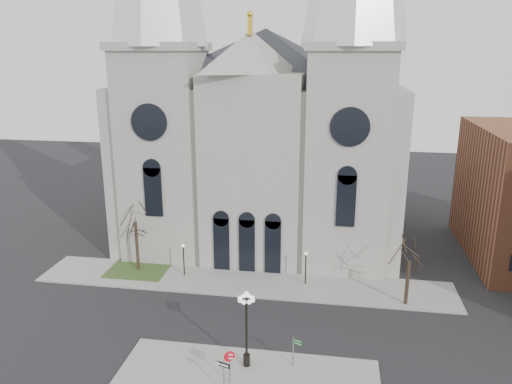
# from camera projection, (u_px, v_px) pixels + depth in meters

# --- Properties ---
(ground) EXTENTS (160.00, 160.00, 0.00)m
(ground) POSITION_uv_depth(u_px,v_px,m) (216.00, 347.00, 37.80)
(ground) COLOR black
(ground) RESTS_ON ground
(sidewalk_far) EXTENTS (40.00, 6.00, 0.14)m
(sidewalk_far) POSITION_uv_depth(u_px,v_px,m) (243.00, 282.00, 48.22)
(sidewalk_far) COLOR gray
(sidewalk_far) RESTS_ON ground
(grass_patch) EXTENTS (6.00, 5.00, 0.18)m
(grass_patch) POSITION_uv_depth(u_px,v_px,m) (139.00, 270.00, 50.85)
(grass_patch) COLOR #33491F
(grass_patch) RESTS_ON ground
(cathedral) EXTENTS (33.00, 26.66, 54.00)m
(cathedral) POSITION_uv_depth(u_px,v_px,m) (262.00, 80.00, 54.39)
(cathedral) COLOR #A29F97
(cathedral) RESTS_ON ground
(tree_left) EXTENTS (3.20, 3.20, 7.50)m
(tree_left) POSITION_uv_depth(u_px,v_px,m) (135.00, 219.00, 49.34)
(tree_left) COLOR black
(tree_left) RESTS_ON ground
(tree_right) EXTENTS (3.20, 3.20, 6.00)m
(tree_right) POSITION_uv_depth(u_px,v_px,m) (410.00, 258.00, 42.80)
(tree_right) COLOR black
(tree_right) RESTS_ON ground
(ped_lamp_left) EXTENTS (0.32, 0.32, 3.26)m
(ped_lamp_left) POSITION_uv_depth(u_px,v_px,m) (184.00, 254.00, 48.99)
(ped_lamp_left) COLOR black
(ped_lamp_left) RESTS_ON sidewalk_far
(ped_lamp_right) EXTENTS (0.32, 0.32, 3.26)m
(ped_lamp_right) POSITION_uv_depth(u_px,v_px,m) (306.00, 262.00, 47.14)
(ped_lamp_right) COLOR black
(ped_lamp_right) RESTS_ON sidewalk_far
(stop_sign) EXTENTS (0.92, 0.10, 2.54)m
(stop_sign) POSITION_uv_depth(u_px,v_px,m) (229.00, 360.00, 33.02)
(stop_sign) COLOR slate
(stop_sign) RESTS_ON sidewalk_near
(globe_lamp) EXTENTS (1.45, 1.45, 5.78)m
(globe_lamp) POSITION_uv_depth(u_px,v_px,m) (246.00, 320.00, 34.39)
(globe_lamp) COLOR black
(globe_lamp) RESTS_ON sidewalk_near
(one_way_sign) EXTENTS (0.95, 0.35, 2.25)m
(one_way_sign) POSITION_uv_depth(u_px,v_px,m) (224.00, 371.00, 32.34)
(one_way_sign) COLOR slate
(one_way_sign) RESTS_ON sidewalk_near
(street_name_sign) EXTENTS (0.68, 0.31, 2.24)m
(street_name_sign) POSITION_uv_depth(u_px,v_px,m) (294.00, 349.00, 34.99)
(street_name_sign) COLOR slate
(street_name_sign) RESTS_ON sidewalk_near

